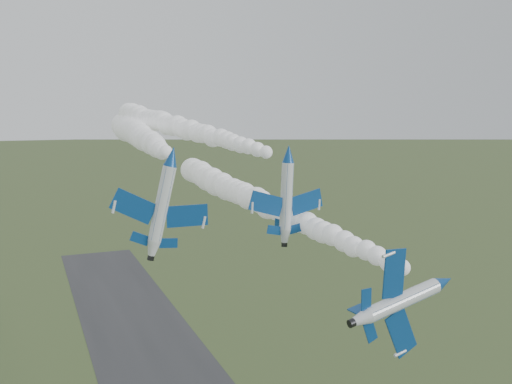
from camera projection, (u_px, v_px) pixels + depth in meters
jet_lead at (444, 282)px, 55.47m from camera, size 3.53×12.81×10.39m
smoke_trail_jet_lead at (266, 205)px, 86.57m from camera, size 11.97×65.44×4.72m
jet_pair_left at (172, 156)px, 68.70m from camera, size 11.70×14.27×4.17m
smoke_trail_jet_pair_left at (140, 136)px, 105.57m from camera, size 12.93×71.62×5.86m
jet_pair_right at (289, 154)px, 73.15m from camera, size 11.23×13.33×3.30m
smoke_trail_jet_pair_right at (179, 127)px, 105.29m from camera, size 13.82×68.48×4.90m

